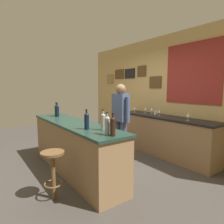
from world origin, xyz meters
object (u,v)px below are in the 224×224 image
coffee_mug (156,113)px  wine_glass_d (159,111)px  bar_stool (53,167)px  wine_bottle_e (107,125)px  wine_glass_a (135,108)px  wine_glass_b (146,109)px  bartender (121,117)px  wine_bottle_b (57,110)px  wine_glass_e (188,115)px  wine_bottle_a (56,110)px  wine_bottle_c (87,120)px  wine_glass_c (152,109)px  wine_bottle_d (103,121)px  wine_bottle_f (113,126)px

coffee_mug → wine_glass_d: bearing=-22.1°
bar_stool → wine_bottle_e: bearing=53.9°
wine_glass_a → wine_glass_b: size_ratio=1.00×
bartender → wine_bottle_b: bartender is taller
wine_bottle_b → wine_glass_a: 1.98m
wine_glass_b → coffee_mug: bearing=2.8°
bartender → wine_glass_d: size_ratio=10.45×
wine_glass_b → wine_glass_e: size_ratio=1.00×
wine_bottle_a → wine_bottle_c: 1.62m
wine_bottle_a → wine_glass_a: wine_bottle_a is taller
wine_glass_a → wine_glass_c: (0.48, 0.13, 0.00)m
wine_bottle_c → coffee_mug: bearing=104.5°
wine_bottle_a → wine_glass_d: wine_bottle_a is taller
wine_bottle_d → wine_glass_e: (0.20, 1.86, -0.05)m
wine_bottle_b → coffee_mug: (0.95, 2.07, -0.11)m
wine_bottle_c → wine_glass_c: wine_bottle_c is taller
wine_bottle_c → wine_glass_e: wine_bottle_c is taller
wine_bottle_a → coffee_mug: wine_bottle_a is taller
wine_bottle_a → coffee_mug: 2.31m
wine_bottle_d → wine_glass_b: bearing=118.5°
wine_bottle_c → bar_stool: bearing=-88.4°
wine_bottle_e → wine_glass_c: wine_bottle_e is taller
bar_stool → wine_glass_d: size_ratio=4.39×
wine_glass_e → coffee_mug: (-0.95, 0.14, -0.06)m
wine_bottle_e → wine_bottle_d: bearing=157.3°
wine_glass_c → coffee_mug: 0.16m
wine_glass_b → wine_glass_e: (1.27, -0.12, 0.00)m
wine_bottle_c → wine_glass_d: size_ratio=1.97×
bartender → wine_glass_c: bartender is taller
bartender → coffee_mug: bartender is taller
wine_bottle_a → wine_bottle_b: (0.11, -0.02, 0.00)m
bar_stool → wine_glass_d: bearing=98.7°
wine_glass_b → wine_glass_d: (0.50, -0.05, 0.00)m
wine_bottle_b → wine_glass_e: size_ratio=1.97×
bar_stool → wine_glass_e: size_ratio=4.39×
wine_bottle_e → wine_glass_a: bearing=129.4°
wine_bottle_b → wine_bottle_d: 1.70m
wine_bottle_c → wine_glass_b: wine_bottle_c is taller
wine_bottle_c → wine_glass_a: 2.38m
wine_glass_c → wine_glass_e: 1.11m
wine_bottle_f → wine_glass_a: size_ratio=1.97×
wine_bottle_b → wine_glass_a: size_ratio=1.97×
bartender → wine_glass_c: bearing=97.7°
bar_stool → wine_bottle_b: size_ratio=2.22×
wine_bottle_c → wine_glass_c: bearing=107.9°
wine_bottle_f → wine_glass_e: 1.96m
wine_glass_c → wine_bottle_a: bearing=-113.6°
wine_glass_c → wine_bottle_f: bearing=-59.1°
wine_glass_d → coffee_mug: size_ratio=1.24×
wine_bottle_b → wine_bottle_d: bearing=2.3°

